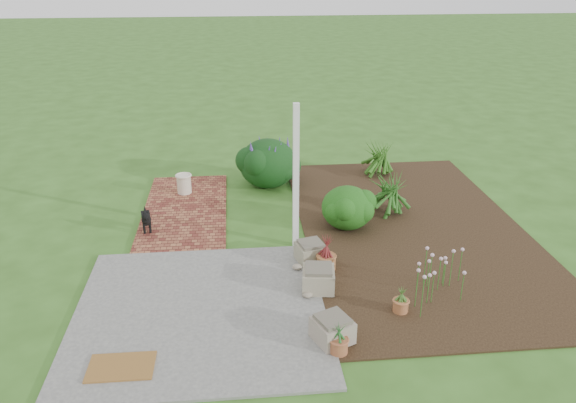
{
  "coord_description": "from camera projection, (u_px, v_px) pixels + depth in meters",
  "views": [
    {
      "loc": [
        -0.67,
        -8.43,
        4.61
      ],
      "look_at": [
        0.2,
        0.4,
        0.7
      ],
      "focal_mm": 35.0,
      "sensor_mm": 36.0,
      "label": 1
    }
  ],
  "objects": [
    {
      "name": "black_dog",
      "position": [
        146.0,
        218.0,
        10.01
      ],
      "size": [
        0.22,
        0.5,
        0.44
      ],
      "rotation": [
        0.0,
        0.0,
        0.2
      ],
      "color": "black",
      "rests_on": "brick_path"
    },
    {
      "name": "brick_path",
      "position": [
        185.0,
        209.0,
        11.03
      ],
      "size": [
        1.6,
        3.5,
        0.04
      ],
      "primitive_type": "cube",
      "color": "maroon",
      "rests_on": "ground"
    },
    {
      "name": "cream_ceramic_urn",
      "position": [
        184.0,
        184.0,
        11.68
      ],
      "size": [
        0.35,
        0.35,
        0.39
      ],
      "primitive_type": "cylinder",
      "rotation": [
        0.0,
        0.0,
        -0.2
      ],
      "color": "beige",
      "rests_on": "brick_path"
    },
    {
      "name": "concrete_patio",
      "position": [
        200.0,
        311.0,
        7.88
      ],
      "size": [
        3.5,
        3.5,
        0.04
      ],
      "primitive_type": "cube",
      "color": "#5D5D5B",
      "rests_on": "ground"
    },
    {
      "name": "veranda_post",
      "position": [
        296.0,
        178.0,
        9.21
      ],
      "size": [
        0.1,
        0.1,
        2.5
      ],
      "primitive_type": "cube",
      "color": "white",
      "rests_on": "ground"
    },
    {
      "name": "terracotta_pot_small_right",
      "position": [
        339.0,
        346.0,
        7.01
      ],
      "size": [
        0.28,
        0.28,
        0.2
      ],
      "primitive_type": "cylinder",
      "rotation": [
        0.0,
        0.0,
        -0.24
      ],
      "color": "#985433",
      "rests_on": "garden_bed"
    },
    {
      "name": "stone_trough_far",
      "position": [
        311.0,
        253.0,
        9.09
      ],
      "size": [
        0.53,
        0.53,
        0.29
      ],
      "primitive_type": "cube",
      "rotation": [
        0.0,
        0.0,
        0.26
      ],
      "color": "gray",
      "rests_on": "concrete_patio"
    },
    {
      "name": "purple_flowering_bush",
      "position": [
        268.0,
        162.0,
        12.05
      ],
      "size": [
        1.38,
        1.38,
        1.06
      ],
      "primitive_type": "ellipsoid",
      "rotation": [
        0.0,
        0.0,
        -0.11
      ],
      "color": "black",
      "rests_on": "ground"
    },
    {
      "name": "evergreen_shrub",
      "position": [
        347.0,
        207.0,
        10.16
      ],
      "size": [
        1.24,
        1.24,
        0.79
      ],
      "primitive_type": "ellipsoid",
      "rotation": [
        0.0,
        0.0,
        -0.43
      ],
      "color": "#103C0A",
      "rests_on": "garden_bed"
    },
    {
      "name": "ground",
      "position": [
        279.0,
        249.0,
        9.59
      ],
      "size": [
        80.0,
        80.0,
        0.0
      ],
      "primitive_type": "plane",
      "color": "#30571B",
      "rests_on": "ground"
    },
    {
      "name": "garden_bed",
      "position": [
        412.0,
        229.0,
        10.27
      ],
      "size": [
        4.0,
        7.0,
        0.03
      ],
      "primitive_type": "cube",
      "color": "black",
      "rests_on": "ground"
    },
    {
      "name": "agapanthus_clump_front",
      "position": [
        379.0,
        155.0,
        12.62
      ],
      "size": [
        1.19,
        1.19,
        0.9
      ],
      "primitive_type": null,
      "rotation": [
        0.0,
        0.0,
        0.19
      ],
      "color": "#123D10",
      "rests_on": "garden_bed"
    },
    {
      "name": "terracotta_pot_bronze",
      "position": [
        326.0,
        262.0,
        8.87
      ],
      "size": [
        0.3,
        0.3,
        0.24
      ],
      "primitive_type": "cylinder",
      "rotation": [
        0.0,
        0.0,
        -0.01
      ],
      "color": "#975E33",
      "rests_on": "garden_bed"
    },
    {
      "name": "coir_doormat",
      "position": [
        121.0,
        367.0,
        6.77
      ],
      "size": [
        0.8,
        0.52,
        0.02
      ],
      "primitive_type": "cube",
      "rotation": [
        0.0,
        0.0,
        -0.01
      ],
      "color": "brown",
      "rests_on": "concrete_patio"
    },
    {
      "name": "agapanthus_clump_back",
      "position": [
        388.0,
        189.0,
        10.69
      ],
      "size": [
        1.21,
        1.21,
        0.97
      ],
      "primitive_type": null,
      "rotation": [
        0.0,
        0.0,
        0.12
      ],
      "color": "#0A3C13",
      "rests_on": "garden_bed"
    },
    {
      "name": "terracotta_pot_small_left",
      "position": [
        401.0,
        306.0,
        7.83
      ],
      "size": [
        0.22,
        0.22,
        0.18
      ],
      "primitive_type": "cylinder",
      "rotation": [
        0.0,
        0.0,
        -0.01
      ],
      "color": "#9F5E35",
      "rests_on": "garden_bed"
    },
    {
      "name": "pink_flower_patch",
      "position": [
        444.0,
        279.0,
        8.01
      ],
      "size": [
        1.3,
        1.3,
        0.65
      ],
      "primitive_type": null,
      "rotation": [
        0.0,
        0.0,
        0.33
      ],
      "color": "#113D0F",
      "rests_on": "garden_bed"
    },
    {
      "name": "stone_trough_near",
      "position": [
        332.0,
        330.0,
        7.2
      ],
      "size": [
        0.59,
        0.59,
        0.3
      ],
      "primitive_type": "cube",
      "rotation": [
        0.0,
        0.0,
        0.41
      ],
      "color": "gray",
      "rests_on": "concrete_patio"
    },
    {
      "name": "stone_trough_mid",
      "position": [
        318.0,
        279.0,
        8.32
      ],
      "size": [
        0.53,
        0.53,
        0.31
      ],
      "primitive_type": "cube",
      "rotation": [
        0.0,
        0.0,
        -0.14
      ],
      "color": "gray",
      "rests_on": "concrete_patio"
    }
  ]
}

